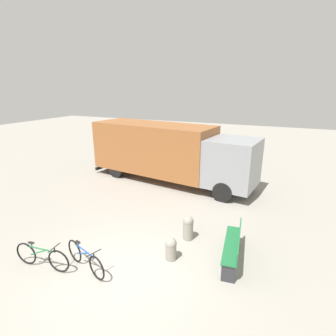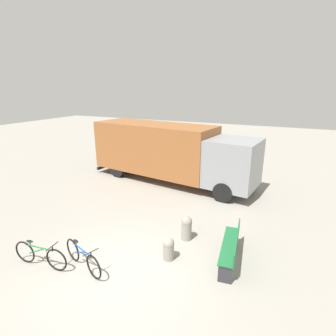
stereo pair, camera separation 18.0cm
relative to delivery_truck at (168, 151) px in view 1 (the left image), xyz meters
name	(u,v)px [view 1 (the left image)]	position (x,y,z in m)	size (l,w,h in m)	color
ground_plane	(121,272)	(1.74, -6.91, -1.59)	(60.00, 60.00, 0.00)	gray
delivery_truck	(168,151)	(0.00, 0.00, 0.00)	(8.75, 3.32, 2.87)	#99592D
park_bench	(234,245)	(4.33, -5.23, -1.10)	(0.62, 1.99, 0.84)	#1E6638
bicycle_near	(42,256)	(-0.26, -7.63, -1.24)	(1.70, 0.44, 0.73)	black
bicycle_middle	(85,258)	(0.83, -7.22, -1.24)	(1.64, 0.64, 0.73)	black
bollard_near_bench	(171,248)	(2.72, -5.89, -1.23)	(0.32, 0.32, 0.66)	gray
bollard_far_bench	(188,227)	(2.80, -4.73, -1.16)	(0.34, 0.34, 0.79)	gray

